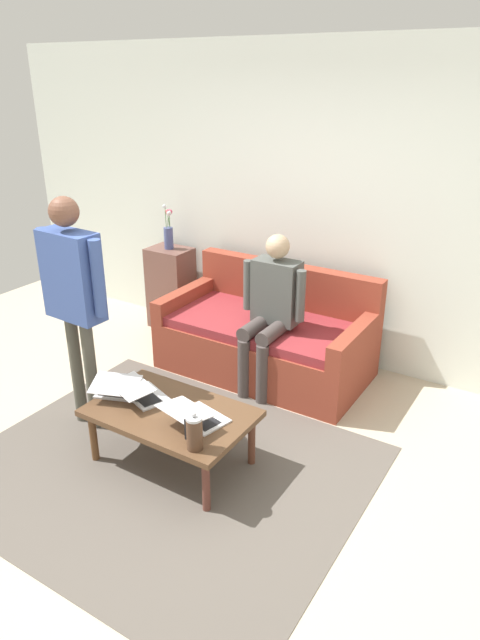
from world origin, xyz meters
TOP-DOWN VIEW (x-y plane):
  - ground_plane at (0.00, 0.00)m, footprint 7.68×7.68m
  - area_rug at (0.14, -0.04)m, footprint 2.55×2.12m
  - back_wall at (-0.00, -2.20)m, footprint 7.04×0.11m
  - couch at (0.25, -1.62)m, footprint 1.75×0.93m
  - coffee_table at (0.14, -0.14)m, footprint 1.06×0.67m
  - laptop_left at (-0.07, -0.12)m, footprint 0.39×0.42m
  - laptop_center at (0.41, -0.16)m, footprint 0.41×0.40m
  - laptop_right at (0.56, -0.11)m, footprint 0.41×0.39m
  - french_press at (-0.23, 0.10)m, footprint 0.12×0.10m
  - side_shelf at (1.55, -1.93)m, footprint 0.42×0.32m
  - flower_vase at (1.55, -1.93)m, footprint 0.10×0.09m
  - person_standing at (0.97, -0.17)m, footprint 0.59×0.21m
  - person_seated at (0.10, -1.39)m, footprint 0.55×0.51m

SIDE VIEW (x-z plane):
  - ground_plane at x=0.00m, z-range 0.00..0.00m
  - area_rug at x=0.14m, z-range 0.00..0.01m
  - couch at x=0.25m, z-range -0.14..0.74m
  - coffee_table at x=0.14m, z-range 0.16..0.56m
  - side_shelf at x=1.55m, z-range 0.00..0.83m
  - laptop_right at x=0.56m, z-range 0.37..0.52m
  - laptop_center at x=0.41m, z-range 0.38..0.51m
  - laptop_left at x=-0.07m, z-range 0.38..0.52m
  - french_press at x=-0.23m, z-range 0.39..0.63m
  - person_seated at x=0.10m, z-range 0.09..1.37m
  - flower_vase at x=1.55m, z-range 0.77..1.21m
  - person_standing at x=0.97m, z-range 0.24..1.94m
  - back_wall at x=0.00m, z-range 0.00..2.70m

